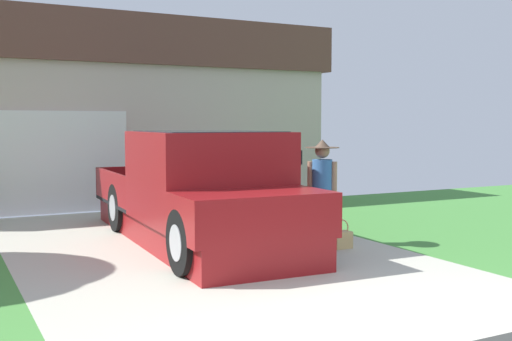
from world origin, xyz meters
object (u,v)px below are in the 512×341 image
at_px(person_with_hat, 322,185).
at_px(handbag, 341,239).
at_px(pickup_truck, 204,195).
at_px(house_with_garage, 76,112).

bearing_deg(person_with_hat, handbag, 146.82).
distance_m(pickup_truck, person_with_hat, 1.77).
height_order(pickup_truck, house_with_garage, house_with_garage).
height_order(person_with_hat, handbag, person_with_hat).
bearing_deg(pickup_truck, person_with_hat, 157.45).
height_order(pickup_truck, handbag, pickup_truck).
xyz_separation_m(pickup_truck, house_with_garage, (-0.35, 7.33, 1.34)).
distance_m(handbag, house_with_garage, 8.87).
relative_size(pickup_truck, handbag, 12.95).
bearing_deg(handbag, house_with_garage, 103.76).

